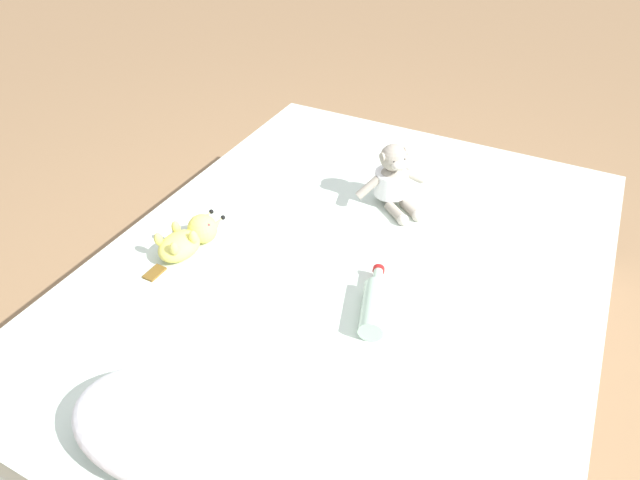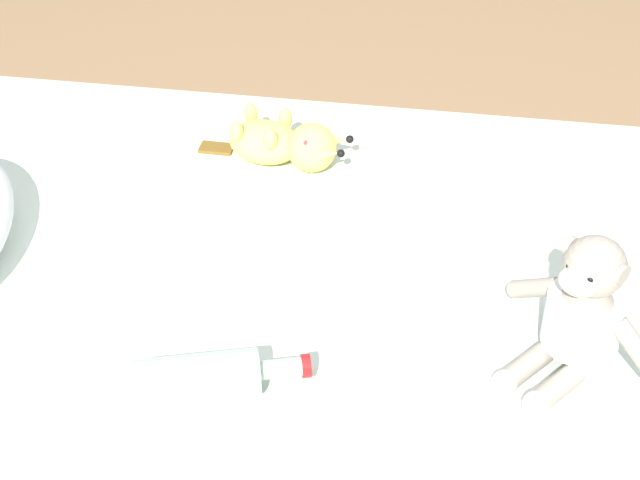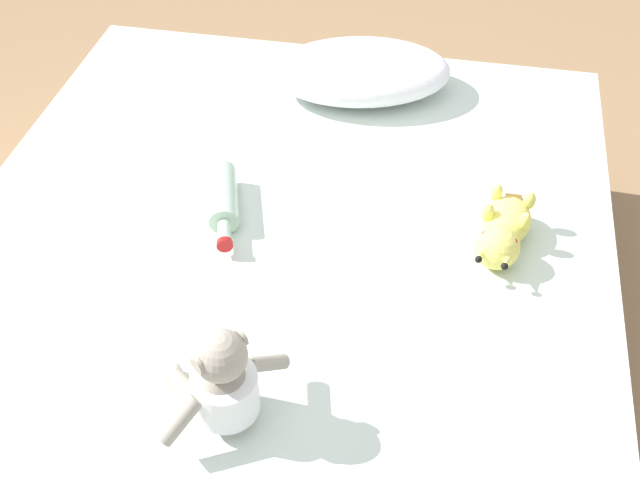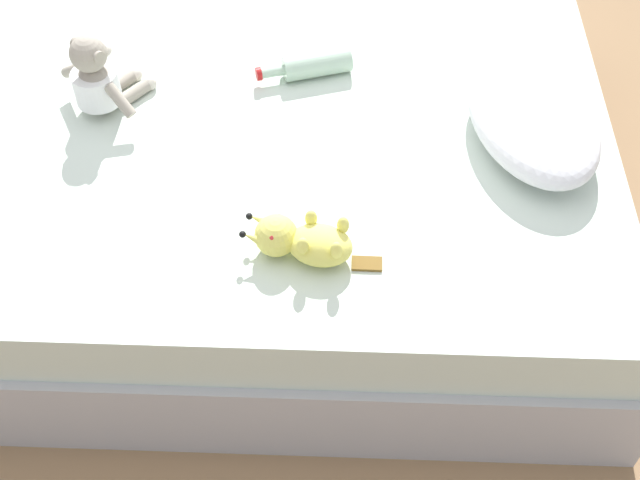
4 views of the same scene
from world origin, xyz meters
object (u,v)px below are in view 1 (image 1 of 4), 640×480
plush_monkey (393,180)px  glass_bottle (374,306)px  plush_yellow_creature (189,238)px  bed (347,313)px  pillow (178,423)px

plush_monkey → glass_bottle: plush_monkey is taller
plush_monkey → plush_yellow_creature: (0.49, 0.56, -0.05)m
bed → pillow: pillow is taller
plush_monkey → glass_bottle: 0.58m
plush_yellow_creature → glass_bottle: (-0.65, 0.00, -0.01)m
bed → glass_bottle: bearing=131.5°
pillow → plush_monkey: bearing=-94.0°
pillow → plush_yellow_creature: 0.71m
bed → plush_monkey: (0.01, -0.38, 0.32)m
bed → glass_bottle: 0.35m
glass_bottle → plush_yellow_creature: bearing=-0.1°
plush_monkey → bed: bearing=91.1°
pillow → glass_bottle: (-0.24, -0.57, -0.03)m
pillow → plush_monkey: (-0.08, -1.13, 0.03)m
pillow → plush_yellow_creature: size_ratio=1.71×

